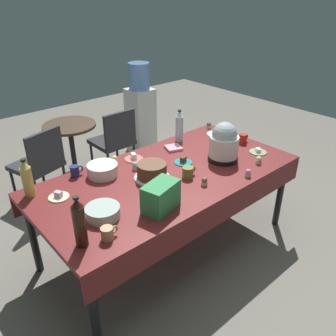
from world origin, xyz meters
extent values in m
plane|color=slate|center=(0.00, 0.00, 0.00)|extent=(9.00, 9.00, 0.00)
cube|color=maroon|center=(0.00, 0.00, 0.73)|extent=(2.20, 1.10, 0.04)
cylinder|color=black|center=(-1.02, -0.47, 0.35)|extent=(0.06, 0.06, 0.71)
cylinder|color=black|center=(1.02, -0.47, 0.35)|extent=(0.06, 0.06, 0.71)
cylinder|color=black|center=(-1.02, 0.47, 0.35)|extent=(0.06, 0.06, 0.71)
cylinder|color=black|center=(1.02, 0.47, 0.35)|extent=(0.06, 0.06, 0.71)
cube|color=maroon|center=(0.00, -0.55, 0.62)|extent=(2.20, 0.01, 0.18)
cube|color=maroon|center=(0.00, 0.55, 0.62)|extent=(2.20, 0.01, 0.18)
cylinder|color=silver|center=(-0.15, 0.02, 0.76)|extent=(0.29, 0.29, 0.01)
cylinder|color=brown|center=(-0.15, 0.02, 0.82)|extent=(0.24, 0.24, 0.11)
cylinder|color=brown|center=(-0.15, 0.02, 0.88)|extent=(0.23, 0.23, 0.01)
cylinder|color=black|center=(0.53, -0.13, 0.77)|extent=(0.27, 0.27, 0.04)
cylinder|color=white|center=(0.53, -0.13, 0.88)|extent=(0.25, 0.25, 0.18)
sphere|color=#B2BCC1|center=(0.53, -0.13, 0.99)|extent=(0.22, 0.22, 0.22)
cylinder|color=#B2C6BC|center=(-0.72, -0.16, 0.79)|extent=(0.23, 0.23, 0.08)
cylinder|color=silver|center=(-0.42, 0.33, 0.80)|extent=(0.25, 0.25, 0.10)
cylinder|color=#E07266|center=(-0.06, 0.40, 0.75)|extent=(0.16, 0.16, 0.01)
cube|color=white|center=(-0.06, 0.40, 0.78)|extent=(0.06, 0.07, 0.05)
cylinder|color=beige|center=(-0.84, 0.25, 0.75)|extent=(0.15, 0.15, 0.01)
cube|color=beige|center=(-0.84, 0.25, 0.78)|extent=(0.06, 0.06, 0.04)
cylinder|color=#8CA87F|center=(0.89, -0.25, 0.75)|extent=(0.16, 0.16, 0.01)
cube|color=white|center=(0.89, -0.25, 0.77)|extent=(0.07, 0.07, 0.03)
cylinder|color=white|center=(0.92, 0.30, 0.75)|extent=(0.19, 0.19, 0.01)
cube|color=white|center=(0.92, 0.30, 0.78)|extent=(0.05, 0.07, 0.04)
cylinder|color=teal|center=(0.23, 0.06, 0.75)|extent=(0.16, 0.16, 0.01)
cube|color=brown|center=(0.23, 0.06, 0.78)|extent=(0.06, 0.05, 0.05)
cylinder|color=beige|center=(-0.22, 0.45, 0.77)|extent=(0.05, 0.05, 0.03)
sphere|color=beige|center=(-0.22, 0.45, 0.79)|extent=(0.05, 0.05, 0.05)
cylinder|color=beige|center=(1.00, 0.47, 0.77)|extent=(0.05, 0.05, 0.03)
sphere|color=brown|center=(1.00, 0.47, 0.79)|extent=(0.05, 0.05, 0.05)
cylinder|color=beige|center=(0.71, -0.38, 0.77)|extent=(0.05, 0.05, 0.03)
sphere|color=beige|center=(0.71, -0.38, 0.79)|extent=(0.05, 0.05, 0.05)
cylinder|color=beige|center=(0.45, -0.47, 0.77)|extent=(0.05, 0.05, 0.03)
sphere|color=pink|center=(0.45, -0.47, 0.79)|extent=(0.05, 0.05, 0.05)
cylinder|color=beige|center=(-0.16, 0.23, 0.77)|extent=(0.05, 0.05, 0.03)
sphere|color=#6BC6B2|center=(-0.16, 0.23, 0.79)|extent=(0.05, 0.05, 0.05)
cylinder|color=beige|center=(0.09, -0.32, 0.77)|extent=(0.05, 0.05, 0.03)
sphere|color=brown|center=(0.09, -0.32, 0.79)|extent=(0.05, 0.05, 0.05)
cylinder|color=silver|center=(0.53, 0.43, 0.88)|extent=(0.08, 0.08, 0.25)
cone|color=silver|center=(0.53, 0.43, 1.03)|extent=(0.07, 0.07, 0.05)
cylinder|color=black|center=(0.53, 0.43, 1.06)|extent=(0.03, 0.03, 0.02)
cylinder|color=gold|center=(-0.98, 0.42, 0.86)|extent=(0.08, 0.08, 0.23)
cone|color=gold|center=(-0.98, 0.42, 1.00)|extent=(0.07, 0.07, 0.05)
cylinder|color=black|center=(-0.98, 0.42, 1.04)|extent=(0.04, 0.04, 0.02)
cylinder|color=#33190F|center=(-0.96, -0.32, 0.89)|extent=(0.08, 0.08, 0.27)
cone|color=#33190F|center=(-0.96, -0.32, 1.05)|extent=(0.07, 0.07, 0.05)
cylinder|color=black|center=(-0.96, -0.32, 1.08)|extent=(0.03, 0.03, 0.02)
cylinder|color=#B2231E|center=(0.96, -0.02, 0.80)|extent=(0.08, 0.08, 0.09)
torus|color=#B2231E|center=(1.01, -0.02, 0.80)|extent=(0.06, 0.01, 0.06)
cylinder|color=navy|center=(-0.60, 0.46, 0.80)|extent=(0.07, 0.07, 0.09)
torus|color=navy|center=(-0.55, 0.46, 0.80)|extent=(0.06, 0.01, 0.06)
cylinder|color=olive|center=(0.08, -0.15, 0.79)|extent=(0.09, 0.09, 0.09)
torus|color=olive|center=(0.14, -0.15, 0.80)|extent=(0.06, 0.01, 0.06)
cylinder|color=tan|center=(-0.82, -0.38, 0.79)|extent=(0.08, 0.08, 0.08)
torus|color=tan|center=(-0.77, -0.38, 0.80)|extent=(0.05, 0.01, 0.05)
cube|color=#338C4C|center=(-0.37, -0.35, 0.85)|extent=(0.29, 0.22, 0.20)
cube|color=pink|center=(0.35, 0.32, 0.76)|extent=(0.18, 0.18, 0.02)
cube|color=#333338|center=(-0.55, 1.50, 0.42)|extent=(0.55, 0.55, 0.05)
cube|color=#333338|center=(-0.49, 1.31, 0.65)|extent=(0.41, 0.16, 0.40)
cylinder|color=black|center=(-0.42, 1.74, 0.20)|extent=(0.04, 0.04, 0.40)
cylinder|color=black|center=(-0.79, 1.63, 0.20)|extent=(0.04, 0.04, 0.40)
cylinder|color=black|center=(-0.31, 1.37, 0.20)|extent=(0.04, 0.04, 0.40)
cylinder|color=black|center=(-0.68, 1.27, 0.20)|extent=(0.04, 0.04, 0.40)
cube|color=#333338|center=(0.40, 1.50, 0.42)|extent=(0.45, 0.45, 0.05)
cube|color=#333338|center=(0.40, 1.30, 0.65)|extent=(0.42, 0.05, 0.40)
cylinder|color=black|center=(0.59, 1.70, 0.20)|extent=(0.03, 0.03, 0.40)
cylinder|color=black|center=(0.21, 1.69, 0.20)|extent=(0.03, 0.03, 0.40)
cylinder|color=black|center=(0.59, 1.32, 0.20)|extent=(0.03, 0.03, 0.40)
cylinder|color=black|center=(0.21, 1.31, 0.20)|extent=(0.03, 0.03, 0.40)
cylinder|color=#473323|center=(-0.05, 1.65, 0.70)|extent=(0.60, 0.60, 0.03)
cylinder|color=black|center=(-0.05, 1.65, 0.35)|extent=(0.06, 0.06, 0.67)
cylinder|color=black|center=(-0.05, 1.65, 0.01)|extent=(0.44, 0.44, 0.02)
cube|color=silver|center=(1.07, 1.79, 0.45)|extent=(0.32, 0.32, 0.90)
cylinder|color=#6699D8|center=(1.07, 1.79, 1.07)|extent=(0.28, 0.28, 0.34)
camera|label=1|loc=(-1.63, -1.86, 2.12)|focal=36.74mm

